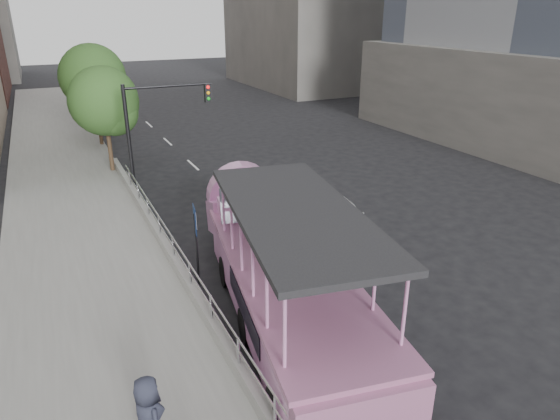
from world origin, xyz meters
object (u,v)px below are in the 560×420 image
object	(u,v)px
street_tree_near	(106,104)
traffic_signal	(153,120)
pedestrian_far	(149,418)
street_tree_far	(95,80)
parking_sign	(196,236)
duck_boat	(279,267)
car	(340,216)

from	to	relation	value
street_tree_near	traffic_signal	bearing A→B (deg)	-65.02
pedestrian_far	street_tree_far	xyz separation A→B (m)	(2.34, 25.31, 3.10)
parking_sign	pedestrian_far	bearing A→B (deg)	-114.00
duck_boat	street_tree_near	xyz separation A→B (m)	(-2.42, 15.35, 2.41)
traffic_signal	street_tree_near	bearing A→B (deg)	114.98
car	street_tree_near	bearing A→B (deg)	127.65
duck_boat	car	distance (m)	6.02
duck_boat	traffic_signal	world-z (taller)	traffic_signal
car	pedestrian_far	size ratio (longest dim) A/B	2.24
street_tree_near	street_tree_far	world-z (taller)	street_tree_far
car	street_tree_far	distance (m)	19.05
duck_boat	pedestrian_far	world-z (taller)	duck_boat
parking_sign	street_tree_near	xyz separation A→B (m)	(-0.71, 12.93, 2.12)
traffic_signal	street_tree_near	distance (m)	3.80
car	street_tree_near	xyz separation A→B (m)	(-6.95, 11.45, 3.13)
car	pedestrian_far	world-z (taller)	pedestrian_far
pedestrian_far	parking_sign	distance (m)	7.01
parking_sign	traffic_signal	xyz separation A→B (m)	(0.89, 9.50, 1.79)
street_tree_near	street_tree_far	size ratio (longest dim) A/B	0.89
parking_sign	street_tree_near	size ratio (longest dim) A/B	0.47
traffic_signal	duck_boat	bearing A→B (deg)	-86.04
duck_boat	car	xyz separation A→B (m)	(4.52, 3.90, -0.72)
pedestrian_far	street_tree_far	size ratio (longest dim) A/B	0.28
car	street_tree_far	size ratio (longest dim) A/B	0.63
duck_boat	street_tree_far	size ratio (longest dim) A/B	1.82
car	traffic_signal	bearing A→B (deg)	130.10
car	street_tree_far	bearing A→B (deg)	117.54
pedestrian_far	street_tree_far	bearing A→B (deg)	-19.27
car	parking_sign	distance (m)	6.49
pedestrian_far	traffic_signal	bearing A→B (deg)	-27.22
duck_boat	parking_sign	bearing A→B (deg)	125.29
pedestrian_far	traffic_signal	distance (m)	16.48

